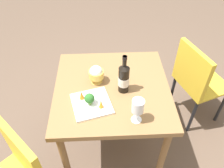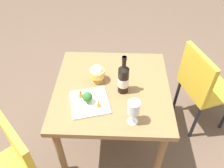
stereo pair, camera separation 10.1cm
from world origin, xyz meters
name	(u,v)px [view 1 (the left image)]	position (x,y,z in m)	size (l,w,h in m)	color
ground_plane	(112,141)	(0.00, 0.00, 0.00)	(8.00, 8.00, 0.00)	brown
dining_table	(112,96)	(0.00, 0.00, 0.64)	(0.83, 0.83, 0.73)	olive
chair_by_wall	(195,78)	(-0.75, -0.27, 0.53)	(0.51, 0.51, 0.85)	gold
wine_bottle	(124,78)	(-0.08, 0.03, 0.84)	(0.08, 0.08, 0.30)	black
wine_glass	(138,107)	(-0.14, 0.30, 0.86)	(0.08, 0.08, 0.18)	white
rice_bowl	(96,74)	(0.11, -0.06, 0.80)	(0.11, 0.11, 0.14)	gold
serving_plate	(91,104)	(0.15, 0.16, 0.74)	(0.31, 0.31, 0.02)	white
broccoli_floret	(89,99)	(0.16, 0.17, 0.79)	(0.07, 0.07, 0.09)	#729E4C
carrot_garnish_left	(101,104)	(0.08, 0.20, 0.78)	(0.03, 0.03, 0.07)	orange
carrot_garnish_right	(82,95)	(0.21, 0.12, 0.78)	(0.03, 0.03, 0.07)	orange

